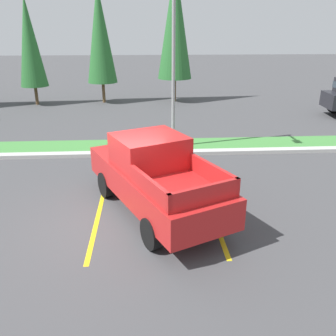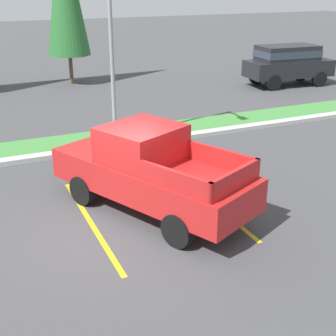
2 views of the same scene
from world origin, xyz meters
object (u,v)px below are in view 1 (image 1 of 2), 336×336
cypress_tree_center (100,34)px  cypress_tree_right_inner (175,22)px  cypress_tree_left_inner (29,42)px  street_light (174,42)px  pickup_truck_main (154,176)px

cypress_tree_center → cypress_tree_right_inner: 4.83m
cypress_tree_left_inner → cypress_tree_center: cypress_tree_center is taller
cypress_tree_right_inner → cypress_tree_left_inner: bearing=-176.6°
street_light → cypress_tree_right_inner: 10.35m
street_light → cypress_tree_right_inner: bearing=85.1°
cypress_tree_center → cypress_tree_right_inner: size_ratio=0.86×
cypress_tree_left_inner → cypress_tree_center: bearing=6.1°
street_light → cypress_tree_center: cypress_tree_center is taller
pickup_truck_main → cypress_tree_left_inner: 17.07m
cypress_tree_left_inner → cypress_tree_right_inner: 9.17m
street_light → cypress_tree_left_inner: street_light is taller
pickup_truck_main → cypress_tree_center: bearing=100.7°
pickup_truck_main → cypress_tree_left_inner: size_ratio=0.83×
pickup_truck_main → cypress_tree_left_inner: (-7.26, 15.18, 2.86)m
cypress_tree_left_inner → cypress_tree_right_inner: bearing=3.4°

